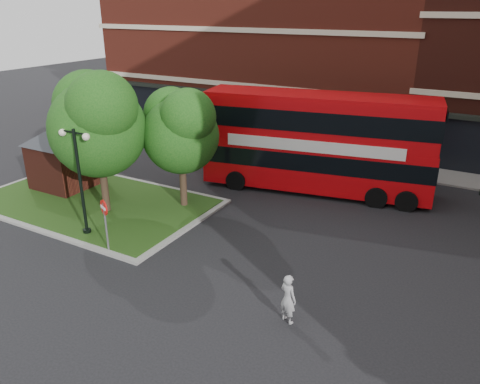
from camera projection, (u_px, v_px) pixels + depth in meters
The scene contains 14 objects.
ground at pixel (182, 268), 18.85m from camera, with size 120.00×120.00×0.00m, color black.
pavement_far at pixel (324, 157), 32.16m from camera, with size 44.00×3.00×0.12m, color slate.
terrace_far_left at pixel (269, 41), 39.26m from camera, with size 26.00×12.00×14.00m, color maroon.
traffic_island at pixel (93, 202), 24.88m from camera, with size 12.60×7.60×0.15m.
kiosk at pixel (63, 149), 26.21m from camera, with size 6.51×6.51×3.60m.
tree_island_west at pixel (96, 119), 22.13m from camera, with size 5.40×4.71×7.21m.
tree_island_east at pixel (180, 127), 22.98m from camera, with size 4.46×3.90×6.29m.
lamp_island at pixel (80, 177), 20.45m from camera, with size 1.72×0.36×5.00m.
lamp_far_left at pixel (347, 128), 28.59m from camera, with size 1.72×0.36×5.00m.
bus at pixel (317, 136), 25.61m from camera, with size 12.80×5.04×4.77m.
woman at pixel (288, 299), 15.36m from camera, with size 0.65×0.42×1.77m, color #9C9C9F.
car_silver at pixel (291, 146), 32.54m from camera, with size 1.63×4.06×1.38m, color #A5A8AD.
car_white at pixel (380, 166), 28.33m from camera, with size 1.61×4.62×1.52m, color silver.
no_entry_sign at pixel (105, 215), 19.39m from camera, with size 0.63×0.32×2.42m.
Camera 1 is at (10.03, -13.09, 9.89)m, focal length 35.00 mm.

